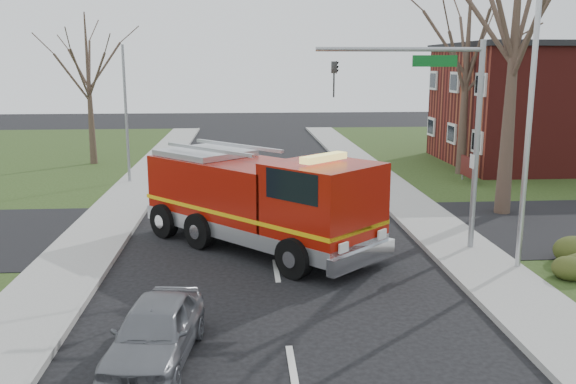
{
  "coord_description": "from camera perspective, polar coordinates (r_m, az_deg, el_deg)",
  "views": [
    {
      "loc": [
        -0.93,
        -17.3,
        6.07
      ],
      "look_at": [
        0.49,
        1.92,
        2.0
      ],
      "focal_mm": 38.0,
      "sensor_mm": 36.0,
      "label": 1
    }
  ],
  "objects": [
    {
      "name": "ground",
      "position": [
        18.36,
        -1.09,
        -7.39
      ],
      "size": [
        120.0,
        120.0,
        0.0
      ],
      "primitive_type": "plane",
      "color": "black",
      "rests_on": "ground"
    },
    {
      "name": "sidewalk_right",
      "position": [
        19.65,
        17.39,
        -6.41
      ],
      "size": [
        2.4,
        80.0,
        0.15
      ],
      "primitive_type": "cube",
      "color": "gray",
      "rests_on": "ground"
    },
    {
      "name": "sidewalk_left",
      "position": [
        19.06,
        -20.21,
        -7.18
      ],
      "size": [
        2.4,
        80.0,
        0.15
      ],
      "primitive_type": "cube",
      "color": "gray",
      "rests_on": "ground"
    },
    {
      "name": "health_center_sign",
      "position": [
        32.34,
        16.55,
        2.19
      ],
      "size": [
        0.12,
        2.0,
        1.4
      ],
      "color": "#511512",
      "rests_on": "ground"
    },
    {
      "name": "bare_tree_near",
      "position": [
        25.56,
        20.52,
        14.21
      ],
      "size": [
        6.0,
        6.0,
        12.0
      ],
      "color": "#3F2E25",
      "rests_on": "ground"
    },
    {
      "name": "bare_tree_far",
      "position": [
        34.44,
        16.43,
        12.15
      ],
      "size": [
        5.25,
        5.25,
        10.5
      ],
      "color": "#3F2E25",
      "rests_on": "ground"
    },
    {
      "name": "bare_tree_left",
      "position": [
        38.39,
        -18.21,
        10.59
      ],
      "size": [
        4.5,
        4.5,
        9.0
      ],
      "color": "#3F2E25",
      "rests_on": "ground"
    },
    {
      "name": "traffic_signal_mast",
      "position": [
        19.83,
        13.95,
        7.63
      ],
      "size": [
        5.29,
        0.18,
        6.8
      ],
      "color": "gray",
      "rests_on": "ground"
    },
    {
      "name": "streetlight_pole",
      "position": [
        18.7,
        21.5,
        6.44
      ],
      "size": [
        1.48,
        0.16,
        8.4
      ],
      "color": "#B7BABF",
      "rests_on": "ground"
    },
    {
      "name": "utility_pole_far",
      "position": [
        31.95,
        -14.9,
        6.91
      ],
      "size": [
        0.14,
        0.14,
        7.0
      ],
      "primitive_type": "cylinder",
      "color": "gray",
      "rests_on": "ground"
    },
    {
      "name": "fire_engine",
      "position": [
        20.18,
        -2.57,
        -1.01
      ],
      "size": [
        7.93,
        8.22,
        3.44
      ],
      "rotation": [
        0.0,
        0.0,
        0.75
      ],
      "color": "maroon",
      "rests_on": "ground"
    },
    {
      "name": "parked_car_maroon",
      "position": [
        13.19,
        -12.3,
        -12.62
      ],
      "size": [
        2.03,
        4.0,
        1.31
      ],
      "primitive_type": "imported",
      "rotation": [
        0.0,
        0.0,
        -0.13
      ],
      "color": "slate",
      "rests_on": "ground"
    }
  ]
}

